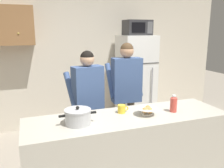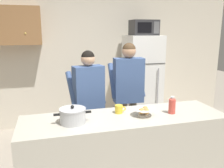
% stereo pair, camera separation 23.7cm
% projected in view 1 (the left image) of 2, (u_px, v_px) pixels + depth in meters
% --- Properties ---
extents(back_wall_unit, '(6.00, 0.48, 2.60)m').
position_uv_depth(back_wall_unit, '(70.00, 55.00, 4.55)').
color(back_wall_unit, beige).
rests_on(back_wall_unit, ground).
extents(kitchen_island, '(2.29, 0.68, 0.92)m').
position_uv_depth(kitchen_island, '(128.00, 153.00, 2.76)').
color(kitchen_island, '#BCB7A8').
rests_on(kitchen_island, ground).
extents(refrigerator, '(0.64, 0.68, 1.76)m').
position_uv_depth(refrigerator, '(136.00, 81.00, 4.68)').
color(refrigerator, white).
rests_on(refrigerator, ground).
extents(microwave, '(0.48, 0.37, 0.28)m').
position_uv_depth(microwave, '(137.00, 28.00, 4.44)').
color(microwave, '#2D2D30').
rests_on(microwave, refrigerator).
extents(person_near_pot, '(0.54, 0.48, 1.60)m').
position_uv_depth(person_near_pot, '(88.00, 95.00, 3.24)').
color(person_near_pot, '#33384C').
rests_on(person_near_pot, ground).
extents(person_by_sink, '(0.53, 0.43, 1.69)m').
position_uv_depth(person_by_sink, '(126.00, 86.00, 3.51)').
color(person_by_sink, '#726656').
rests_on(person_by_sink, ground).
extents(cooking_pot, '(0.38, 0.27, 0.19)m').
position_uv_depth(cooking_pot, '(78.00, 117.00, 2.42)').
color(cooking_pot, silver).
rests_on(cooking_pot, kitchen_island).
extents(coffee_mug, '(0.13, 0.09, 0.10)m').
position_uv_depth(coffee_mug, '(122.00, 109.00, 2.75)').
color(coffee_mug, yellow).
rests_on(coffee_mug, kitchen_island).
extents(bread_bowl, '(0.24, 0.24, 0.10)m').
position_uv_depth(bread_bowl, '(147.00, 111.00, 2.68)').
color(bread_bowl, white).
rests_on(bread_bowl, kitchen_island).
extents(bottle_near_edge, '(0.08, 0.08, 0.20)m').
position_uv_depth(bottle_near_edge, '(174.00, 104.00, 2.78)').
color(bottle_near_edge, '#D84C3F').
rests_on(bottle_near_edge, kitchen_island).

